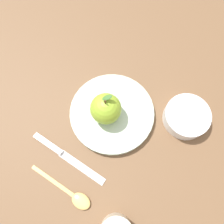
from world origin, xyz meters
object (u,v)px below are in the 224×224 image
apple (106,109)px  knife (63,154)px  dinner_plate (112,113)px  side_bowl (187,116)px  spoon (74,196)px

apple → knife: apple is taller
dinner_plate → side_bowl: size_ratio=1.90×
dinner_plate → side_bowl: 0.19m
apple → spoon: bearing=-173.8°
knife → apple: bearing=-20.9°
dinner_plate → apple: 0.05m
knife → spoon: spoon is taller
side_bowl → knife: size_ratio=0.53×
apple → side_bowl: apple is taller
dinner_plate → knife: bearing=156.7°
dinner_plate → spoon: 0.23m
dinner_plate → knife: size_ratio=1.01×
apple → side_bowl: bearing=-65.9°
dinner_plate → spoon: size_ratio=1.27×
side_bowl → spoon: side_bowl is taller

